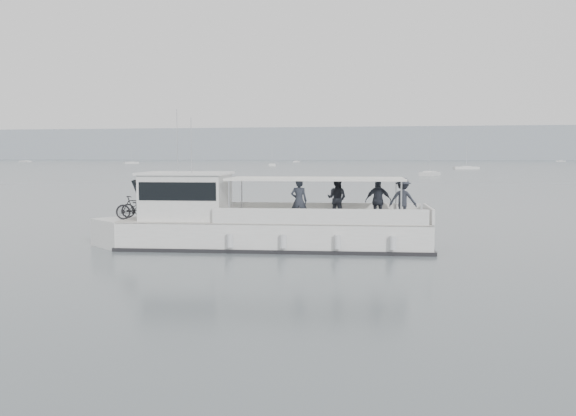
# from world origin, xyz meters

# --- Properties ---
(ground) EXTENTS (1400.00, 1400.00, 0.00)m
(ground) POSITION_xyz_m (0.00, 0.00, 0.00)
(ground) COLOR #525D61
(ground) RESTS_ON ground
(headland) EXTENTS (1400.00, 90.00, 28.00)m
(headland) POSITION_xyz_m (0.00, 560.00, 14.00)
(headland) COLOR #939EA8
(headland) RESTS_ON ground
(tour_boat) EXTENTS (13.87, 4.39, 5.77)m
(tour_boat) POSITION_xyz_m (0.70, -3.41, 0.95)
(tour_boat) COLOR white
(tour_boat) RESTS_ON ground
(moored_fleet) EXTENTS (403.68, 353.76, 10.43)m
(moored_fleet) POSITION_xyz_m (-35.28, 195.60, 0.36)
(moored_fleet) COLOR white
(moored_fleet) RESTS_ON ground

